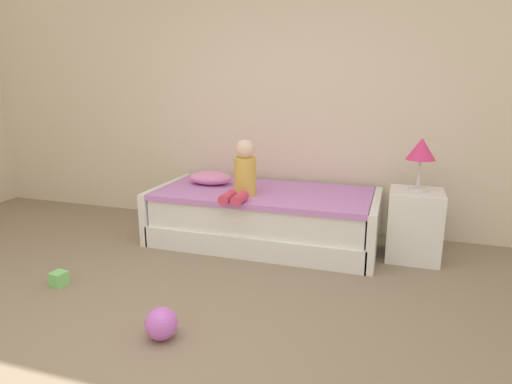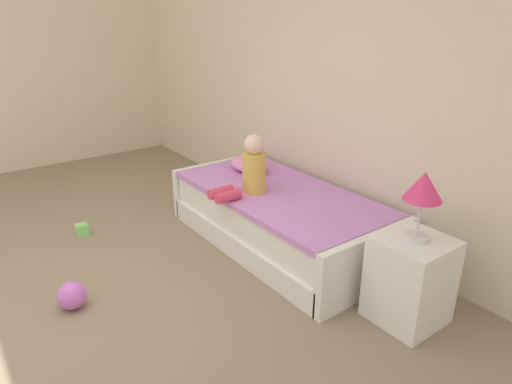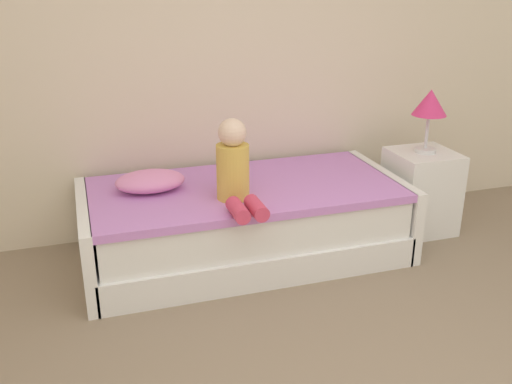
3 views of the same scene
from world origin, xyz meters
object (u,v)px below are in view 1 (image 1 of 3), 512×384
object	(u,v)px
nightstand	(414,225)
table_lamp	(421,152)
toy_ball	(161,324)
toy_block	(59,279)
child_figure	(243,174)
bed	(264,217)
pillow	(210,178)

from	to	relation	value
nightstand	table_lamp	bearing A→B (deg)	0.00
toy_ball	toy_block	size ratio (longest dim) A/B	1.84
toy_block	child_figure	bearing A→B (deg)	47.04
bed	nightstand	xyz separation A→B (m)	(1.35, 0.01, 0.05)
child_figure	toy_ball	size ratio (longest dim) A/B	2.59
toy_ball	toy_block	xyz separation A→B (m)	(-1.10, 0.39, -0.05)
table_lamp	pillow	xyz separation A→B (m)	(-1.94, 0.09, -0.37)
bed	toy_block	size ratio (longest dim) A/B	19.79
child_figure	pillow	bearing A→B (deg)	144.93
nightstand	toy_block	bearing A→B (deg)	-151.29
nightstand	table_lamp	distance (m)	0.64
nightstand	toy_block	size ratio (longest dim) A/B	5.63
toy_ball	nightstand	bearing A→B (deg)	50.88
bed	toy_block	xyz separation A→B (m)	(-1.20, -1.38, -0.19)
bed	toy_block	world-z (taller)	bed
table_lamp	pillow	size ratio (longest dim) A/B	1.02
bed	nightstand	bearing A→B (deg)	0.56
table_lamp	child_figure	distance (m)	1.51
table_lamp	toy_block	bearing A→B (deg)	-151.29
child_figure	pillow	distance (m)	0.59
child_figure	toy_ball	bearing A→B (deg)	-89.16
child_figure	pillow	world-z (taller)	child_figure
pillow	toy_block	size ratio (longest dim) A/B	4.13
toy_block	toy_ball	bearing A→B (deg)	-19.49
toy_ball	pillow	bearing A→B (deg)	104.67
nightstand	toy_ball	distance (m)	2.31
bed	nightstand	size ratio (longest dim) A/B	3.52
nightstand	child_figure	world-z (taller)	child_figure
nightstand	toy_ball	size ratio (longest dim) A/B	3.05
nightstand	child_figure	size ratio (longest dim) A/B	1.18
pillow	toy_block	xyz separation A→B (m)	(-0.61, -1.48, -0.51)
bed	table_lamp	world-z (taller)	table_lamp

